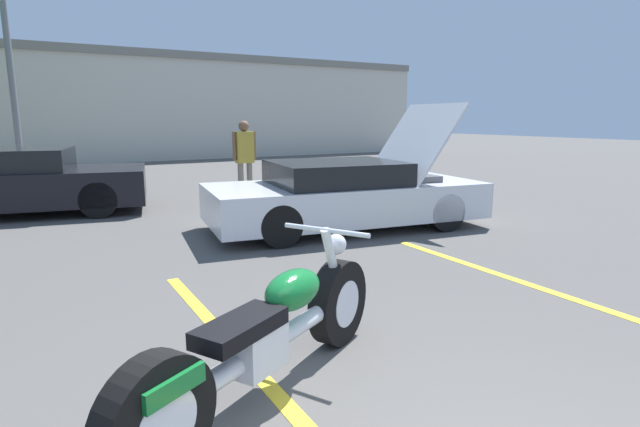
{
  "coord_description": "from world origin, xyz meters",
  "views": [
    {
      "loc": [
        -1.39,
        -0.88,
        1.75
      ],
      "look_at": [
        1.09,
        3.4,
        0.8
      ],
      "focal_mm": 28.0,
      "sensor_mm": 36.0,
      "label": 1
    }
  ],
  "objects": [
    {
      "name": "motorcycle",
      "position": [
        -0.21,
        1.81,
        0.4
      ],
      "size": [
        2.24,
        1.35,
        0.97
      ],
      "rotation": [
        0.0,
        0.0,
        0.51
      ],
      "color": "black",
      "rests_on": "ground"
    },
    {
      "name": "spectator_by_show_car",
      "position": [
        2.5,
        8.97,
        1.0
      ],
      "size": [
        0.52,
        0.22,
        1.69
      ],
      "color": "gray",
      "rests_on": "ground"
    },
    {
      "name": "far_building",
      "position": [
        0.0,
        22.02,
        2.34
      ],
      "size": [
        32.0,
        4.2,
        4.4
      ],
      "color": "beige",
      "rests_on": "ground"
    },
    {
      "name": "parking_stripe_back",
      "position": [
        3.09,
        2.19,
        0.0
      ],
      "size": [
        0.12,
        4.6,
        0.01
      ],
      "primitive_type": "cube",
      "color": "yellow",
      "rests_on": "ground"
    },
    {
      "name": "show_car_hood_open",
      "position": [
        2.94,
        5.74,
        0.54
      ],
      "size": [
        4.56,
        2.42,
        1.98
      ],
      "rotation": [
        0.0,
        0.0,
        -0.14
      ],
      "color": "silver",
      "rests_on": "ground"
    },
    {
      "name": "light_pole",
      "position": [
        -1.58,
        16.61,
        4.71
      ],
      "size": [
        1.21,
        0.28,
        8.65
      ],
      "color": "slate",
      "rests_on": "ground"
    },
    {
      "name": "parking_stripe_middle",
      "position": [
        -0.16,
        2.19,
        0.0
      ],
      "size": [
        0.12,
        4.6,
        0.01
      ],
      "primitive_type": "cube",
      "color": "yellow",
      "rests_on": "ground"
    },
    {
      "name": "parked_car_right_row",
      "position": [
        -1.54,
        9.69,
        0.58
      ],
      "size": [
        4.43,
        2.69,
        1.2
      ],
      "rotation": [
        0.0,
        0.0,
        -0.2
      ],
      "color": "black",
      "rests_on": "ground"
    }
  ]
}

